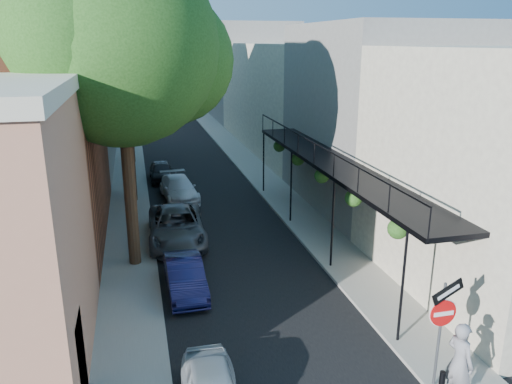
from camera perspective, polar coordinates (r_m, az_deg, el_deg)
road_surface at (r=38.93m, az=-8.35°, el=4.59°), size 6.00×64.00×0.01m
sidewalk_left at (r=38.77m, az=-14.26°, el=4.28°), size 2.00×64.00×0.12m
sidewalk_right at (r=39.48m, az=-2.55°, el=5.01°), size 2.00×64.00×0.12m
buildings_left at (r=37.27m, az=-23.10°, el=10.59°), size 10.10×59.10×12.00m
buildings_right at (r=39.59m, az=4.76°, el=11.39°), size 9.80×55.00×10.00m
sign_post at (r=12.66m, az=20.55°, el=-13.25°), size 0.89×0.17×2.99m
oak_near at (r=18.17m, az=-13.95°, el=15.50°), size 7.48×6.80×11.42m
oak_mid at (r=26.16m, az=-14.05°, el=13.96°), size 6.60×6.00×10.20m
oak_far at (r=35.18m, az=-14.15°, el=16.54°), size 7.70×7.00×11.90m
parked_car_b at (r=17.19m, az=-8.11°, el=-9.52°), size 1.26×3.48×1.14m
parked_car_c at (r=21.30m, az=-9.05°, el=-3.88°), size 2.48×5.07×1.39m
parked_car_d at (r=27.00m, az=-8.80°, el=0.40°), size 2.04×4.25×1.19m
parked_car_e at (r=30.88m, az=-10.76°, el=2.35°), size 1.39×3.42×1.16m
pedestrian at (r=12.94m, az=22.24°, el=-17.53°), size 0.60×0.80×1.99m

